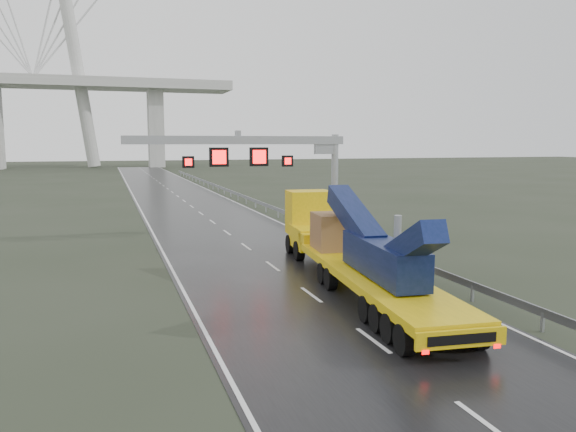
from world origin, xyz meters
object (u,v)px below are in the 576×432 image
object	(u,v)px
exit_sign_pair	(351,213)
striped_barrier	(316,226)
sign_gantry	(269,158)
heavy_haul_truck	(344,243)

from	to	relation	value
exit_sign_pair	striped_barrier	xyz separation A→B (m)	(-1.51, 2.90, -1.20)
sign_gantry	striped_barrier	size ratio (longest dim) A/B	13.40
heavy_haul_truck	striped_barrier	world-z (taller)	heavy_haul_truck
sign_gantry	heavy_haul_truck	bearing A→B (deg)	-87.50
exit_sign_pair	striped_barrier	bearing A→B (deg)	119.93
heavy_haul_truck	sign_gantry	bearing A→B (deg)	98.15
sign_gantry	striped_barrier	bearing A→B (deg)	24.60
striped_barrier	sign_gantry	bearing A→B (deg)	-135.85
sign_gantry	exit_sign_pair	world-z (taller)	sign_gantry
exit_sign_pair	heavy_haul_truck	bearing A→B (deg)	-113.77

